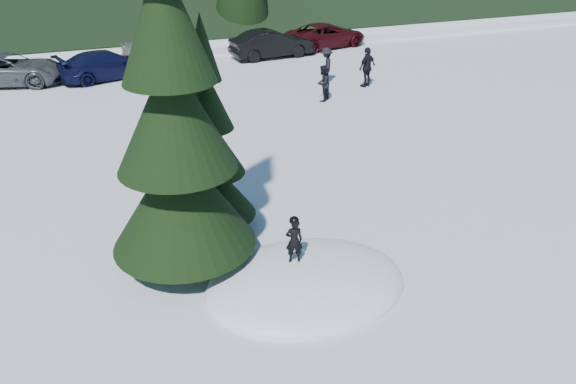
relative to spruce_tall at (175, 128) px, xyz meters
name	(u,v)px	position (x,y,z in m)	size (l,w,h in m)	color
ground	(306,285)	(2.20, -1.80, -3.32)	(200.00, 200.00, 0.00)	white
snow_mound	(306,285)	(2.20, -1.80, -3.32)	(4.48, 3.52, 0.96)	white
spruce_tall	(175,128)	(0.00, 0.00, 0.00)	(3.20, 3.20, 8.60)	black
spruce_short	(209,152)	(1.00, 1.40, -1.22)	(2.20, 2.20, 5.37)	black
child_skier	(294,241)	(2.05, -1.49, -2.33)	(0.37, 0.25, 1.03)	black
adult_0	(323,83)	(8.22, 10.20, -2.55)	(0.75, 0.58, 1.54)	black
adult_1	(367,67)	(11.04, 11.44, -2.41)	(1.07, 0.44, 1.82)	black
adult_2	(326,65)	(9.61, 12.78, -2.50)	(1.06, 0.61, 1.64)	black
car_2	(8,69)	(-4.35, 18.02, -2.60)	(2.39, 5.18, 1.44)	#4D5155
car_3	(107,65)	(0.06, 17.37, -2.64)	(1.91, 4.70, 1.36)	black
car_4	(162,46)	(3.25, 20.32, -2.58)	(1.76, 4.37, 1.49)	gray
car_5	(272,44)	(9.01, 18.57, -2.56)	(1.60, 4.60, 1.52)	black
car_6	(326,35)	(12.97, 19.92, -2.61)	(2.35, 5.09, 1.41)	#3B0A0F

